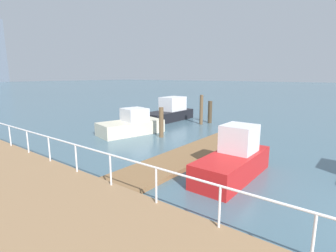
% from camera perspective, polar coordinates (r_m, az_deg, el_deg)
% --- Properties ---
extents(ground_plane, '(300.00, 300.00, 0.00)m').
position_cam_1_polar(ground_plane, '(19.95, -26.46, -1.45)').
color(ground_plane, '#476675').
extents(floating_dock, '(12.72, 2.00, 0.18)m').
position_cam_1_polar(floating_dock, '(13.58, 6.67, -5.47)').
color(floating_dock, olive).
rests_on(floating_dock, ground_plane).
extents(boardwalk_railing, '(0.06, 29.45, 1.08)m').
position_cam_1_polar(boardwalk_railing, '(9.38, -16.52, -6.08)').
color(boardwalk_railing, white).
rests_on(boardwalk_railing, boardwalk).
extents(dock_piling_0, '(0.34, 0.34, 1.84)m').
position_cam_1_polar(dock_piling_0, '(21.84, 9.26, 3.06)').
color(dock_piling_0, '#473826').
rests_on(dock_piling_0, ground_plane).
extents(dock_piling_1, '(0.29, 0.29, 1.94)m').
position_cam_1_polar(dock_piling_1, '(16.57, -1.50, 0.80)').
color(dock_piling_1, brown).
rests_on(dock_piling_1, ground_plane).
extents(dock_piling_2, '(0.27, 0.27, 2.40)m').
position_cam_1_polar(dock_piling_2, '(21.08, 7.37, 3.59)').
color(dock_piling_2, brown).
rests_on(dock_piling_2, ground_plane).
extents(moored_boat_0, '(4.17, 1.56, 2.03)m').
position_cam_1_polar(moored_boat_0, '(10.55, 14.34, -7.23)').
color(moored_boat_0, red).
rests_on(moored_boat_0, ground_plane).
extents(moored_boat_1, '(4.72, 2.94, 1.74)m').
position_cam_1_polar(moored_boat_1, '(17.81, -8.05, 0.28)').
color(moored_boat_1, beige).
rests_on(moored_boat_1, ground_plane).
extents(moored_boat_2, '(5.27, 1.89, 2.04)m').
position_cam_1_polar(moored_boat_2, '(22.92, 0.38, 3.16)').
color(moored_boat_2, black).
rests_on(moored_boat_2, ground_plane).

